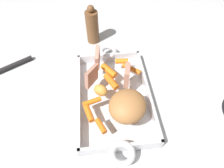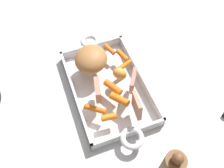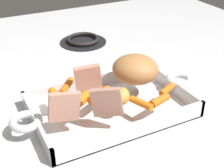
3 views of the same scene
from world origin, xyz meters
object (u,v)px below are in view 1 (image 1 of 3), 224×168
at_px(pork_roast, 128,106).
at_px(pepper_mill, 92,26).
at_px(roast_slice_outer, 92,76).
at_px(potato_near_roast, 101,90).
at_px(baby_carrot_southeast, 92,102).
at_px(baby_carrot_southwest, 109,71).
at_px(baby_carrot_long, 89,114).
at_px(roast_slice_thin, 98,58).
at_px(baby_carrot_center_right, 111,81).
at_px(baby_carrot_short, 101,126).
at_px(baby_carrot_center_left, 122,61).
at_px(baby_carrot_northwest, 131,69).
at_px(roast_slice_thick, 127,75).
at_px(roasting_dish, 114,96).

bearing_deg(pork_roast, pepper_mill, -168.22).
relative_size(roast_slice_outer, potato_near_roast, 1.37).
relative_size(baby_carrot_southeast, baby_carrot_southwest, 0.93).
bearing_deg(baby_carrot_long, pepper_mill, 175.99).
bearing_deg(roast_slice_thin, baby_carrot_southwest, 36.02).
height_order(baby_carrot_southeast, potato_near_roast, potato_near_roast).
relative_size(baby_carrot_southeast, baby_carrot_center_right, 0.90).
distance_m(roast_slice_thin, pepper_mill, 0.19).
xyz_separation_m(pork_roast, baby_carrot_short, (0.04, -0.08, -0.03)).
relative_size(pork_roast, baby_carrot_center_right, 1.78).
bearing_deg(pepper_mill, baby_carrot_long, -4.01).
bearing_deg(baby_carrot_center_left, pepper_mill, -153.75).
xyz_separation_m(baby_carrot_northwest, baby_carrot_long, (0.17, -0.15, 0.00)).
relative_size(roast_slice_outer, pepper_mill, 0.38).
distance_m(baby_carrot_short, baby_carrot_center_right, 0.16).
bearing_deg(roast_slice_thick, pepper_mill, -160.28).
bearing_deg(roasting_dish, roast_slice_thin, -161.28).
xyz_separation_m(baby_carrot_northwest, baby_carrot_center_right, (0.05, -0.08, 0.00)).
distance_m(pork_roast, pepper_mill, 0.41).
bearing_deg(roast_slice_thin, pepper_mill, -176.74).
bearing_deg(baby_carrot_southeast, roast_slice_thin, 170.26).
bearing_deg(potato_near_roast, baby_carrot_center_right, 135.57).
height_order(baby_carrot_long, pepper_mill, pepper_mill).
height_order(baby_carrot_center_left, pepper_mill, pepper_mill).
xyz_separation_m(baby_carrot_southeast, potato_near_roast, (-0.03, 0.03, 0.01)).
bearing_deg(pork_roast, roast_slice_thick, 171.73).
xyz_separation_m(baby_carrot_long, potato_near_roast, (-0.07, 0.04, 0.01)).
bearing_deg(pepper_mill, potato_near_roast, 2.08).
height_order(potato_near_roast, pepper_mill, pepper_mill).
distance_m(roast_slice_thin, baby_carrot_center_left, 0.09).
xyz_separation_m(baby_carrot_southeast, baby_carrot_southwest, (-0.12, 0.06, 0.00)).
distance_m(baby_carrot_center_left, potato_near_roast, 0.16).
xyz_separation_m(roast_slice_outer, baby_carrot_southwest, (-0.04, 0.06, -0.02)).
bearing_deg(baby_carrot_center_left, roasting_dish, -19.06).
distance_m(baby_carrot_center_right, pepper_mill, 0.30).
height_order(baby_carrot_short, pepper_mill, pepper_mill).
xyz_separation_m(baby_carrot_center_right, baby_carrot_long, (0.11, -0.08, -0.00)).
distance_m(roast_slice_outer, baby_carrot_short, 0.17).
bearing_deg(baby_carrot_short, baby_carrot_long, -143.19).
distance_m(baby_carrot_southeast, baby_carrot_center_left, 0.20).
bearing_deg(baby_carrot_southwest, baby_carrot_long, -24.65).
bearing_deg(roasting_dish, roast_slice_thick, 127.46).
bearing_deg(pepper_mill, roast_slice_thin, 3.26).
xyz_separation_m(baby_carrot_center_right, baby_carrot_southwest, (-0.05, -0.00, 0.00)).
xyz_separation_m(baby_carrot_center_left, baby_carrot_long, (0.21, -0.13, -0.00)).
height_order(baby_carrot_southeast, baby_carrot_long, same).
bearing_deg(potato_near_roast, baby_carrot_southwest, 158.63).
bearing_deg(roast_slice_thick, potato_near_roast, -64.08).
bearing_deg(roast_slice_thin, roasting_dish, 18.72).
height_order(roast_slice_thin, baby_carrot_long, roast_slice_thin).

